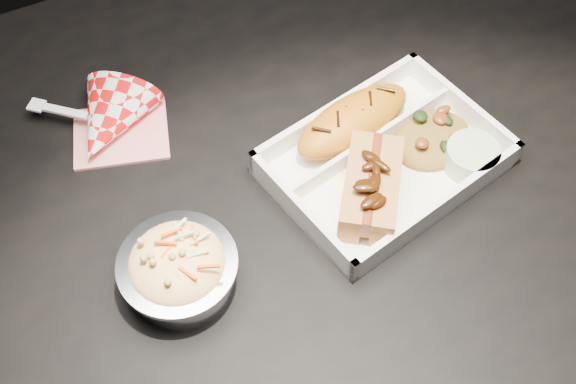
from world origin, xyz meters
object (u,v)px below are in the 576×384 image
Objects in this scene: dining_table at (286,211)px; fried_pastry at (353,121)px; foil_coleslaw_cup at (178,268)px; napkin_fork at (108,123)px; food_tray at (383,162)px; hotdog at (371,186)px.

fried_pastry is at bearing 4.59° from dining_table.
dining_table is at bearing 27.35° from foil_coleslaw_cup.
foil_coleslaw_cup is at bearing -152.65° from dining_table.
dining_table is 0.22m from foil_coleslaw_cup.
foil_coleslaw_cup reaches higher than fried_pastry.
fried_pastry is (0.09, 0.01, 0.12)m from dining_table.
fried_pastry is at bearing 13.74° from napkin_fork.
food_tray is 0.26m from foil_coleslaw_cup.
fried_pastry is 0.27m from foil_coleslaw_cup.
food_tray is at bearing -24.96° from dining_table.
foil_coleslaw_cup reaches higher than dining_table.
fried_pastry is 1.01× the size of napkin_fork.
dining_table is 0.16m from hotdog.
fried_pastry is 1.29× the size of foil_coleslaw_cup.
dining_table is 4.26× the size of food_tray.
hotdog is at bearing -3.12° from napkin_fork.
hotdog reaches higher than food_tray.
napkin_fork reaches higher than hotdog.
dining_table is 7.71× the size of napkin_fork.
fried_pastry reaches higher than dining_table.
foil_coleslaw_cup reaches higher than napkin_fork.
dining_table is 9.92× the size of foil_coleslaw_cup.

